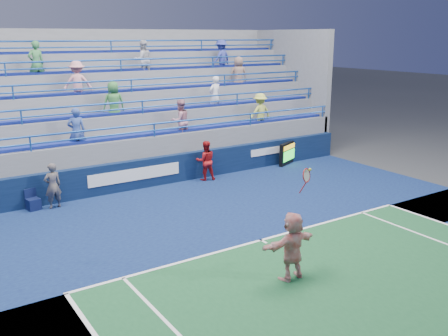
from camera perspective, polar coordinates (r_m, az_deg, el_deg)
ground at (r=14.15m, az=4.26°, el=-8.30°), size 120.00×120.00×0.00m
sponsor_wall at (r=19.24m, az=-7.53°, el=-0.34°), size 18.00×0.32×1.10m
bleacher_stand at (r=22.40m, az=-11.88°, el=4.24°), size 18.00×5.60×6.13m
serve_speed_board at (r=22.39m, az=7.34°, el=1.71°), size 1.38×0.74×1.00m
judge_chair at (r=17.59m, az=-20.97°, el=-3.80°), size 0.46×0.47×0.70m
tennis_player at (r=11.84m, az=7.81°, el=-8.81°), size 1.56×0.56×2.66m
line_judge at (r=17.37m, az=-18.98°, el=-1.94°), size 0.61×0.45×1.55m
ball_girl at (r=19.65m, az=-2.12°, el=0.84°), size 0.92×0.81×1.58m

